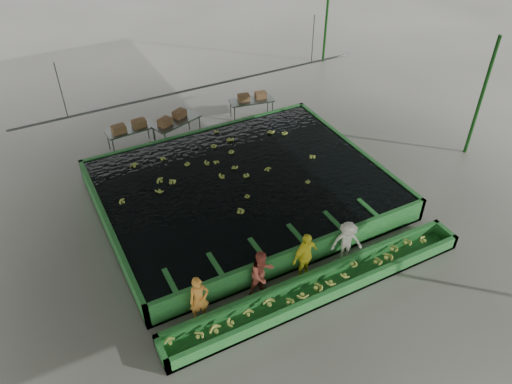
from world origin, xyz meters
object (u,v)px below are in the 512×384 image
sorting_trough (320,287)px  box_stack_mid (173,121)px  packing_table_left (131,138)px  packing_table_right (252,109)px  flotation_tank (243,189)px  worker_c (305,256)px  worker_b (262,274)px  box_stack_left (130,129)px  box_stack_right (252,99)px  worker_d (347,242)px  packing_table_mid (178,131)px  worker_a (199,299)px

sorting_trough → box_stack_mid: box_stack_mid is taller
packing_table_left → packing_table_right: bearing=-1.0°
flotation_tank → worker_c: bearing=-91.0°
sorting_trough → worker_b: (-1.54, 0.80, 0.57)m
worker_b → box_stack_left: size_ratio=1.14×
sorting_trough → packing_table_left: bearing=103.9°
box_stack_left → box_stack_mid: box_stack_mid is taller
packing_table_right → box_stack_right: bearing=40.6°
worker_d → packing_table_right: worker_d is taller
worker_b → box_stack_mid: size_ratio=1.16×
worker_c → box_stack_mid: bearing=80.6°
sorting_trough → worker_b: size_ratio=6.08×
packing_table_left → box_stack_mid: 1.89m
packing_table_mid → box_stack_right: size_ratio=1.60×
sorting_trough → box_stack_mid: 10.22m
packing_table_mid → packing_table_left: bearing=168.7°
flotation_tank → worker_c: size_ratio=5.87×
worker_a → packing_table_left: (0.92, 9.69, -0.34)m
sorting_trough → packing_table_right: bearing=73.5°
worker_b → packing_table_left: 9.75m
packing_table_right → box_stack_mid: box_stack_mid is taller
worker_b → worker_d: bearing=-8.7°
packing_table_mid → box_stack_mid: (-0.15, 0.06, 0.48)m
flotation_tank → box_stack_right: (3.15, 5.35, 0.46)m
sorting_trough → packing_table_left: size_ratio=5.11×
worker_b → packing_table_right: (4.62, 9.59, -0.37)m
packing_table_right → worker_a: bearing=-124.5°
packing_table_right → worker_b: bearing=-115.7°
worker_b → box_stack_left: 9.70m
worker_c → box_stack_right: worker_c is taller
worker_c → box_stack_right: (3.22, 9.65, 0.06)m
sorting_trough → box_stack_right: 10.94m
sorting_trough → box_stack_mid: bearing=94.5°
worker_d → box_stack_left: (-4.08, 9.64, 0.14)m
packing_table_mid → box_stack_left: box_stack_left is taller
packing_table_right → box_stack_right: 0.47m
flotation_tank → packing_table_right: (3.08, 5.29, 0.01)m
sorting_trough → packing_table_mid: 10.13m
sorting_trough → box_stack_left: 10.78m
packing_table_left → packing_table_mid: packing_table_mid is taller
worker_d → box_stack_right: 9.80m
box_stack_mid → box_stack_left: bearing=171.1°
worker_c → packing_table_left: size_ratio=0.87×
flotation_tank → worker_d: size_ratio=6.63×
worker_d → box_stack_mid: 9.63m
worker_d → box_stack_left: 10.47m
worker_b → box_stack_right: (4.69, 9.65, 0.09)m
worker_a → box_stack_mid: bearing=78.2°
worker_a → worker_c: bearing=4.3°
packing_table_mid → box_stack_right: 3.85m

